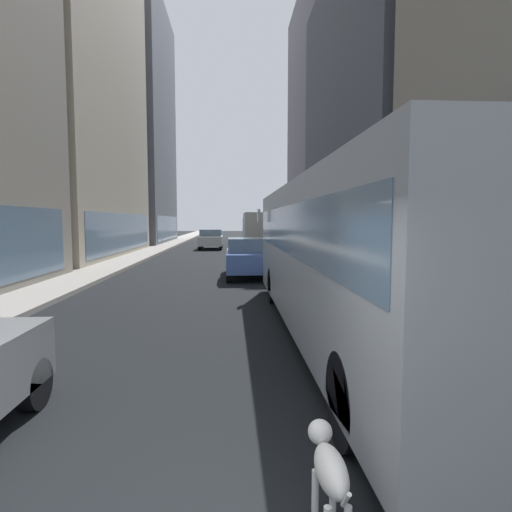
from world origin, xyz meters
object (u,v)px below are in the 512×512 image
at_px(car_blue_hatchback, 249,257).
at_px(car_white_van, 211,239).
at_px(transit_bus, 349,249).
at_px(box_truck, 256,228).
at_px(dalmatian_dog, 329,467).

relative_size(car_blue_hatchback, car_white_van, 1.08).
relative_size(transit_bus, box_truck, 1.54).
bearing_deg(car_white_van, car_blue_hatchback, -82.20).
height_order(box_truck, dalmatian_dog, box_truck).
bearing_deg(transit_bus, box_truck, 90.00).
relative_size(transit_bus, dalmatian_dog, 11.98).
bearing_deg(dalmatian_dog, box_truck, 87.40).
height_order(car_white_van, box_truck, box_truck).
height_order(transit_bus, box_truck, same).
distance_m(transit_bus, car_blue_hatchback, 9.44).
distance_m(car_blue_hatchback, car_white_van, 17.67).
distance_m(car_white_van, box_truck, 5.60).
bearing_deg(transit_bus, car_blue_hatchback, 99.81).
bearing_deg(car_white_van, transit_bus, -81.50).
bearing_deg(box_truck, dalmatian_dog, -92.60).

